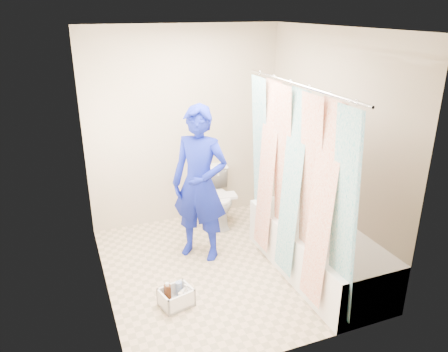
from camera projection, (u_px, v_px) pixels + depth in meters
name	position (u px, v px, depth m)	size (l,w,h in m)	color
floor	(224.00, 267.00, 4.62)	(2.60, 2.60, 0.00)	tan
ceiling	(224.00, 28.00, 3.74)	(2.40, 2.60, 0.02)	white
wall_back	(185.00, 127.00, 5.31)	(2.40, 0.02, 2.40)	#BAA58F
wall_front	(292.00, 217.00, 3.05)	(2.40, 0.02, 2.40)	#BAA58F
wall_left	(95.00, 177.00, 3.77)	(0.02, 2.60, 2.40)	#BAA58F
wall_right	(330.00, 146.00, 4.59)	(0.02, 2.60, 2.40)	#BAA58F
bathtub	(317.00, 249.00, 4.44)	(0.70, 1.75, 0.50)	white
curtain_rod	(299.00, 85.00, 3.72)	(0.02, 0.02, 1.90)	silver
shower_curtain	(293.00, 186.00, 4.05)	(0.06, 1.75, 1.80)	white
toilet	(217.00, 197.00, 5.46)	(0.39, 0.68, 0.69)	white
tank_lid	(219.00, 196.00, 5.34)	(0.42, 0.18, 0.03)	white
tank_internals	(211.00, 167.00, 5.49)	(0.17, 0.06, 0.23)	black
plumber	(200.00, 184.00, 4.56)	(0.61, 0.40, 1.67)	#0F3C9A
cleaning_caddy	(177.00, 297.00, 4.01)	(0.33, 0.29, 0.22)	white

